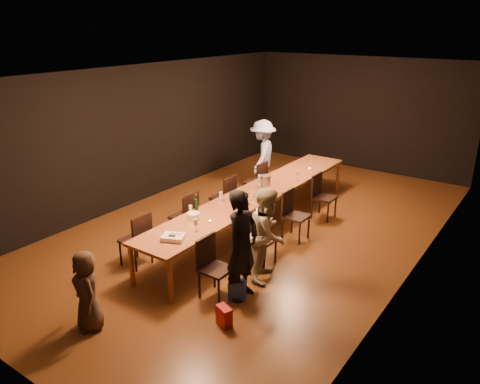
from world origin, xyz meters
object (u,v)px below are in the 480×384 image
Objects in this scene: table at (258,194)px; chair_left_0 at (135,239)px; chair_right_1 at (261,239)px; woman_tan at (268,234)px; child at (87,290)px; champagne_bottle at (196,202)px; ice_bucket at (266,181)px; chair_left_1 at (184,216)px; chair_left_3 at (255,181)px; chair_left_2 at (223,197)px; woman_birthday at (242,245)px; chair_right_2 at (296,216)px; chair_right_3 at (324,197)px; birthday_cake at (173,237)px; plate_stack at (193,216)px; chair_right_0 at (216,269)px; man_blue at (263,155)px.

chair_left_0 is (-0.85, -2.40, -0.24)m from table.
chair_right_1 is 1.00× the size of chair_left_0.
woman_tan is 2.76m from child.
champagne_bottle reaches higher than chair_right_1.
chair_left_1 is at bearing -117.76° from ice_bucket.
chair_left_1 is at bearing -180.00° from chair_left_3.
chair_left_1 is 0.84× the size of child.
chair_left_2 is at bearing 35.78° from woman_tan.
woman_birthday reaches higher than woman_tan.
woman_tan reaches higher than child.
chair_right_2 is 0.84× the size of child.
chair_right_3 is 0.62× the size of woman_tan.
chair_right_2 is at bearing 48.95° from birthday_cake.
chair_left_0 is 1.20m from chair_left_1.
woman_birthday reaches higher than plate_stack.
chair_left_1 is at bearing -125.31° from table.
plate_stack is (-0.24, 0.75, 0.02)m from birthday_cake.
table is 28.10× the size of plate_stack.
plate_stack is (0.70, -1.72, 0.34)m from chair_left_2.
woman_tan is (0.30, -0.28, 0.29)m from chair_right_1.
birthday_cake is at bearing -72.17° from plate_stack.
plate_stack is (0.70, 0.68, 0.34)m from chair_left_0.
chair_right_3 is 1.00× the size of chair_left_0.
ice_bucket is at bearing -162.12° from chair_right_0.
chair_left_3 is (-1.70, 1.20, 0.00)m from chair_right_2.
chair_right_0 is at bearing -154.72° from chair_left_3.
chair_right_2 is 4.05m from child.
chair_left_3 is (0.00, 2.40, 0.00)m from chair_left_1.
woman_birthday is (0.30, 0.22, 0.37)m from chair_right_0.
woman_birthday is 0.99× the size of man_blue.
child is at bearing -10.27° from chair_right_3.
child is (0.77, -5.14, 0.09)m from chair_left_3.
woman_tan is at bearing 6.38° from chair_right_3.
child is at bearing -153.55° from chair_left_0.
man_blue is 3.42m from champagne_bottle.
chair_left_2 is at bearing 41.54° from woman_birthday.
man_blue is 3.83m from plate_stack.
birthday_cake is (-1.06, -1.00, 0.03)m from woman_tan.
chair_left_1 is 1.62m from birthday_cake.
chair_right_1 is at bearing -54.69° from table.
man_blue is (-2.00, 4.37, 0.38)m from chair_right_0.
chair_left_2 is 1.50m from champagne_bottle.
chair_right_2 is 1.20m from chair_right_3.
woman_tan is 3.72× the size of birthday_cake.
ice_bucket is (-1.19, 2.52, 0.03)m from woman_birthday.
chair_left_0 is 4.40m from man_blue.
woman_birthday is at bearing 17.10° from chair_right_1.
man_blue reaches higher than chair_left_1.
chair_left_3 is 0.56× the size of woman_birthday.
ice_bucket reaches higher than chair_left_3.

